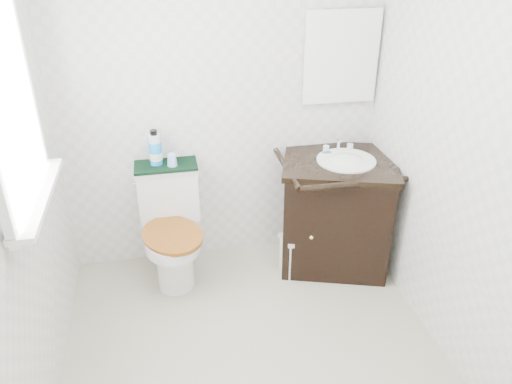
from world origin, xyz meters
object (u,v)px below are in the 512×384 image
object	(u,v)px
mouthwash_bottle	(155,149)
cup	(172,160)
toilet	(172,232)
trash_bin	(296,254)
vanity	(336,209)

from	to	relation	value
mouthwash_bottle	cup	size ratio (longest dim) A/B	2.88
toilet	mouthwash_bottle	world-z (taller)	mouthwash_bottle
toilet	mouthwash_bottle	bearing A→B (deg)	112.53
mouthwash_bottle	toilet	bearing A→B (deg)	-67.47
mouthwash_bottle	cup	bearing A→B (deg)	-24.90
trash_bin	mouthwash_bottle	world-z (taller)	mouthwash_bottle
trash_bin	mouthwash_bottle	bearing A→B (deg)	161.37
vanity	trash_bin	world-z (taller)	vanity
toilet	cup	size ratio (longest dim) A/B	9.42
trash_bin	mouthwash_bottle	distance (m)	1.23
cup	vanity	bearing A→B (deg)	-7.95
vanity	toilet	bearing A→B (deg)	176.84
cup	toilet	bearing A→B (deg)	-115.66
vanity	mouthwash_bottle	world-z (taller)	mouthwash_bottle
vanity	cup	xyz separation A→B (m)	(-1.13, 0.16, 0.42)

